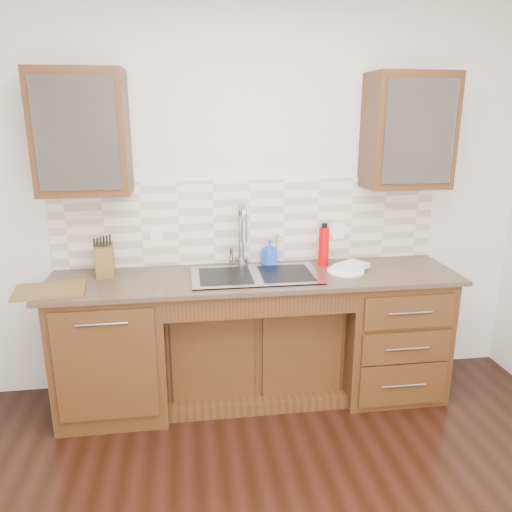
{
  "coord_description": "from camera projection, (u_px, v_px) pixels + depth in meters",
  "views": [
    {
      "loc": [
        -0.43,
        -1.67,
        1.95
      ],
      "look_at": [
        0.0,
        1.4,
        1.05
      ],
      "focal_mm": 35.0,
      "sensor_mm": 36.0,
      "label": 1
    }
  ],
  "objects": [
    {
      "name": "wall_back",
      "position": [
        248.0,
        200.0,
        3.53
      ],
      "size": [
        4.0,
        0.1,
        2.7
      ],
      "primitive_type": "cube",
      "color": "silver",
      "rests_on": "ground"
    },
    {
      "name": "base_cabinet_left",
      "position": [
        114.0,
        348.0,
        3.31
      ],
      "size": [
        0.7,
        0.62,
        0.88
      ],
      "primitive_type": "cube",
      "color": "#593014",
      "rests_on": "ground"
    },
    {
      "name": "base_cabinet_center",
      "position": [
        253.0,
        345.0,
        3.55
      ],
      "size": [
        1.2,
        0.44,
        0.7
      ],
      "primitive_type": "cube",
      "color": "#593014",
      "rests_on": "ground"
    },
    {
      "name": "base_cabinet_right",
      "position": [
        387.0,
        331.0,
        3.56
      ],
      "size": [
        0.7,
        0.62,
        0.88
      ],
      "primitive_type": "cube",
      "color": "#593014",
      "rests_on": "ground"
    },
    {
      "name": "countertop",
      "position": [
        255.0,
        277.0,
        3.3
      ],
      "size": [
        2.7,
        0.65,
        0.03
      ],
      "primitive_type": "cube",
      "color": "#84705B",
      "rests_on": "base_cabinet_left"
    },
    {
      "name": "backsplash",
      "position": [
        249.0,
        222.0,
        3.51
      ],
      "size": [
        2.7,
        0.02,
        0.59
      ],
      "primitive_type": "cube",
      "color": "beige",
      "rests_on": "wall_back"
    },
    {
      "name": "sink",
      "position": [
        256.0,
        288.0,
        3.3
      ],
      "size": [
        0.84,
        0.46,
        0.19
      ],
      "primitive_type": "cube",
      "color": "#9E9EA5",
      "rests_on": "countertop"
    },
    {
      "name": "faucet",
      "position": [
        241.0,
        238.0,
        3.43
      ],
      "size": [
        0.04,
        0.04,
        0.4
      ],
      "primitive_type": "cylinder",
      "color": "#999993",
      "rests_on": "countertop"
    },
    {
      "name": "filter_tap",
      "position": [
        276.0,
        248.0,
        3.5
      ],
      "size": [
        0.02,
        0.02,
        0.24
      ],
      "primitive_type": "cylinder",
      "color": "#999993",
      "rests_on": "countertop"
    },
    {
      "name": "upper_cabinet_left",
      "position": [
        82.0,
        133.0,
        3.04
      ],
      "size": [
        0.55,
        0.34,
        0.75
      ],
      "primitive_type": "cube",
      "color": "#593014",
      "rests_on": "wall_back"
    },
    {
      "name": "upper_cabinet_right",
      "position": [
        408.0,
        131.0,
        3.33
      ],
      "size": [
        0.55,
        0.34,
        0.75
      ],
      "primitive_type": "cube",
      "color": "#593014",
      "rests_on": "wall_back"
    },
    {
      "name": "outlet_left",
      "position": [
        156.0,
        237.0,
        3.43
      ],
      "size": [
        0.08,
        0.01,
        0.12
      ],
      "primitive_type": "cube",
      "color": "white",
      "rests_on": "backsplash"
    },
    {
      "name": "outlet_right",
      "position": [
        339.0,
        231.0,
        3.61
      ],
      "size": [
        0.08,
        0.01,
        0.12
      ],
      "primitive_type": "cube",
      "color": "white",
      "rests_on": "backsplash"
    },
    {
      "name": "soap_bottle",
      "position": [
        270.0,
        252.0,
        3.49
      ],
      "size": [
        0.11,
        0.11,
        0.18
      ],
      "primitive_type": "imported",
      "rotation": [
        0.0,
        0.0,
        0.41
      ],
      "color": "blue",
      "rests_on": "countertop"
    },
    {
      "name": "water_bottle",
      "position": [
        324.0,
        246.0,
        3.48
      ],
      "size": [
        0.1,
        0.1,
        0.27
      ],
      "primitive_type": "cylinder",
      "rotation": [
        0.0,
        0.0,
        0.41
      ],
      "color": "#ED0001",
      "rests_on": "countertop"
    },
    {
      "name": "plate",
      "position": [
        346.0,
        271.0,
        3.36
      ],
      "size": [
        0.31,
        0.31,
        0.01
      ],
      "primitive_type": "cylinder",
      "rotation": [
        0.0,
        0.0,
        -0.32
      ],
      "color": "white",
      "rests_on": "countertop"
    },
    {
      "name": "dish_towel",
      "position": [
        352.0,
        266.0,
        3.38
      ],
      "size": [
        0.26,
        0.25,
        0.03
      ],
      "primitive_type": "cube",
      "rotation": [
        0.0,
        0.0,
        0.6
      ],
      "color": "white",
      "rests_on": "plate"
    },
    {
      "name": "knife_block",
      "position": [
        105.0,
        260.0,
        3.27
      ],
      "size": [
        0.13,
        0.2,
        0.21
      ],
      "primitive_type": "cube",
      "rotation": [
        0.0,
        0.0,
        0.11
      ],
      "color": "#A06324",
      "rests_on": "countertop"
    },
    {
      "name": "cutting_board",
      "position": [
        50.0,
        290.0,
        2.99
      ],
      "size": [
        0.44,
        0.33,
        0.02
      ],
      "primitive_type": "cube",
      "rotation": [
        0.0,
        0.0,
        0.13
      ],
      "color": "#8F5B35",
      "rests_on": "countertop"
    },
    {
      "name": "cup_left_a",
      "position": [
        63.0,
        141.0,
        3.04
      ],
      "size": [
        0.15,
        0.15,
        0.1
      ],
      "primitive_type": "imported",
      "rotation": [
        0.0,
        0.0,
        -0.16
      ],
      "color": "white",
      "rests_on": "upper_cabinet_left"
    },
    {
      "name": "cup_left_b",
      "position": [
        96.0,
        142.0,
        3.07
      ],
      "size": [
        0.1,
        0.1,
        0.09
      ],
      "primitive_type": "imported",
      "rotation": [
        0.0,
        0.0,
        0.07
      ],
      "color": "white",
      "rests_on": "upper_cabinet_left"
    },
    {
      "name": "cup_right_a",
      "position": [
        386.0,
        139.0,
        3.32
      ],
      "size": [
        0.15,
        0.15,
        0.09
      ],
      "primitive_type": "imported",
      "rotation": [
        0.0,
        0.0,
        -0.36
      ],
      "color": "white",
      "rests_on": "upper_cabinet_right"
    },
    {
      "name": "cup_right_b",
      "position": [
        416.0,
        140.0,
        3.35
      ],
      "size": [
        0.11,
        0.11,
        0.09
      ],
      "primitive_type": "imported",
      "rotation": [
        0.0,
        0.0,
        -0.24
      ],
      "color": "white",
      "rests_on": "upper_cabinet_right"
    }
  ]
}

